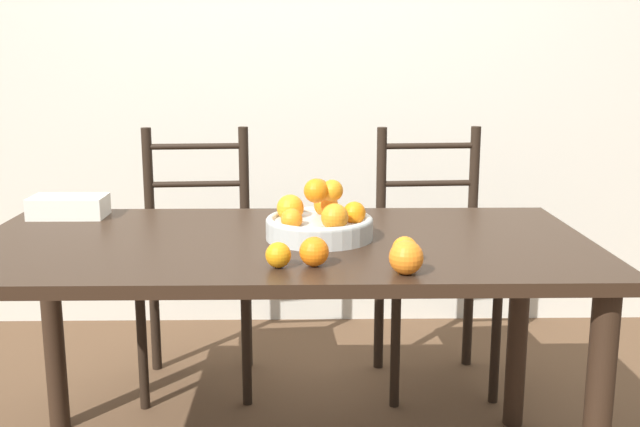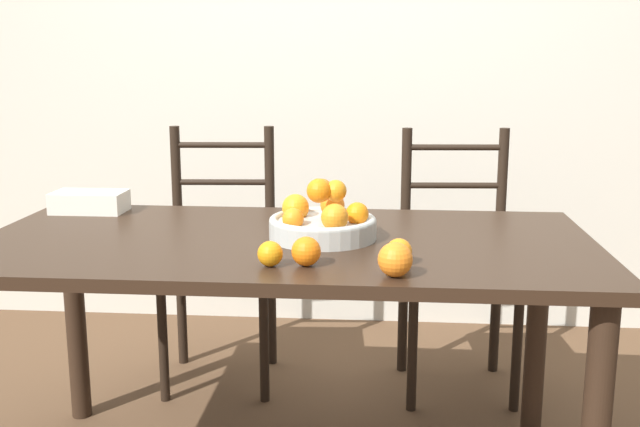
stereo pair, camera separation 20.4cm
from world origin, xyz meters
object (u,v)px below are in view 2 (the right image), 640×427
(orange_loose_3, at_px, (399,251))
(book_stack, at_px, (90,202))
(orange_loose_0, at_px, (306,251))
(fruit_bowl, at_px, (323,221))
(chair_right, at_px, (457,268))
(orange_loose_1, at_px, (272,254))
(orange_loose_2, at_px, (395,260))
(chair_left, at_px, (220,263))

(orange_loose_3, distance_m, book_stack, 1.17)
(orange_loose_3, bearing_deg, orange_loose_0, -171.12)
(fruit_bowl, relative_size, orange_loose_0, 4.14)
(chair_right, bearing_deg, orange_loose_1, -122.82)
(orange_loose_0, distance_m, orange_loose_3, 0.23)
(chair_right, xyz_separation_m, book_stack, (-1.27, -0.43, 0.32))
(orange_loose_2, height_order, chair_right, chair_right)
(book_stack, bearing_deg, fruit_bowl, -20.64)
(orange_loose_3, height_order, book_stack, book_stack)
(orange_loose_1, xyz_separation_m, orange_loose_3, (0.32, 0.05, 0.00))
(fruit_bowl, distance_m, book_stack, 0.87)
(fruit_bowl, bearing_deg, chair_left, 122.45)
(chair_left, bearing_deg, book_stack, -132.66)
(orange_loose_3, height_order, chair_left, chair_left)
(fruit_bowl, height_order, book_stack, fruit_bowl)
(orange_loose_2, height_order, book_stack, orange_loose_2)
(chair_right, bearing_deg, chair_left, 175.81)
(orange_loose_1, relative_size, orange_loose_2, 0.77)
(orange_loose_1, distance_m, chair_right, 1.22)
(chair_left, bearing_deg, orange_loose_2, -62.74)
(chair_left, bearing_deg, orange_loose_0, -70.38)
(chair_left, bearing_deg, chair_right, -4.09)
(book_stack, bearing_deg, chair_right, 18.67)
(book_stack, bearing_deg, chair_left, 51.43)
(orange_loose_0, xyz_separation_m, orange_loose_3, (0.23, 0.04, -0.00))
(fruit_bowl, xyz_separation_m, book_stack, (-0.81, 0.31, -0.02))
(orange_loose_0, distance_m, book_stack, 0.99)
(chair_left, relative_size, chair_right, 1.00)
(orange_loose_0, height_order, chair_left, chair_left)
(fruit_bowl, height_order, orange_loose_0, fruit_bowl)
(orange_loose_1, relative_size, chair_left, 0.06)
(orange_loose_3, bearing_deg, chair_right, 75.89)
(fruit_bowl, bearing_deg, orange_loose_3, -49.77)
(chair_right, distance_m, book_stack, 1.38)
(orange_loose_0, relative_size, orange_loose_2, 0.89)
(orange_loose_1, bearing_deg, orange_loose_0, 7.78)
(orange_loose_2, bearing_deg, orange_loose_3, 84.19)
(orange_loose_2, distance_m, chair_left, 1.33)
(orange_loose_0, distance_m, chair_left, 1.17)
(orange_loose_0, bearing_deg, fruit_bowl, 86.43)
(orange_loose_2, relative_size, chair_right, 0.08)
(orange_loose_0, xyz_separation_m, orange_loose_1, (-0.09, -0.01, -0.01))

